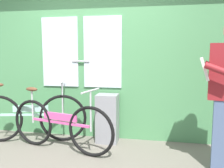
# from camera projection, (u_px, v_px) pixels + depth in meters

# --- Properties ---
(train_door_wall) EXTENTS (5.11, 0.28, 2.41)m
(train_door_wall) POSITION_uv_depth(u_px,v_px,m) (94.00, 60.00, 3.83)
(train_door_wall) COLOR #4C8C56
(train_door_wall) RESTS_ON ground_plane
(bicycle_near_door) EXTENTS (1.66, 0.55, 0.94)m
(bicycle_near_door) POSITION_uv_depth(u_px,v_px,m) (31.00, 117.00, 3.70)
(bicycle_near_door) COLOR black
(bicycle_near_door) RESTS_ON ground_plane
(bicycle_leaning_behind) EXTENTS (1.62, 0.55, 0.89)m
(bicycle_leaning_behind) POSITION_uv_depth(u_px,v_px,m) (60.00, 125.00, 3.36)
(bicycle_leaning_behind) COLOR black
(bicycle_leaning_behind) RESTS_ON ground_plane
(trash_bin_by_wall) EXTENTS (0.32, 0.28, 0.74)m
(trash_bin_by_wall) POSITION_uv_depth(u_px,v_px,m) (107.00, 118.00, 3.69)
(trash_bin_by_wall) COLOR gray
(trash_bin_by_wall) RESTS_ON ground_plane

